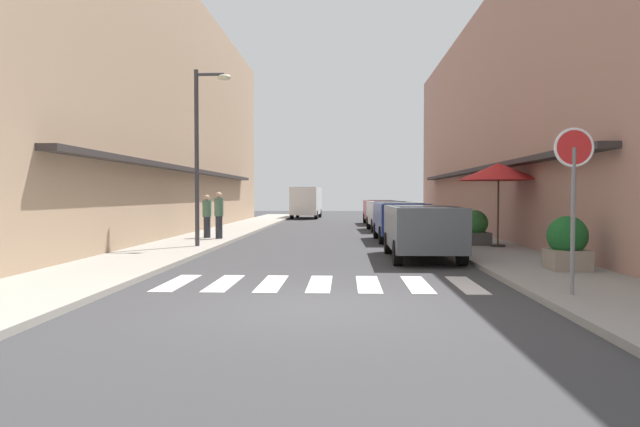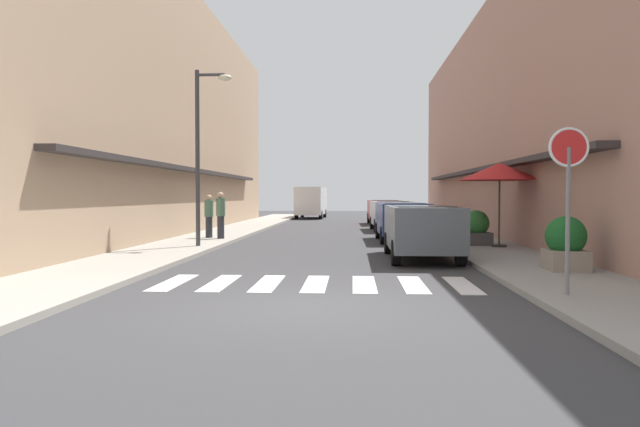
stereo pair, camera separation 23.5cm
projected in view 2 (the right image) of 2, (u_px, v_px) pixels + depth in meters
ground_plane at (335, 238)px, 23.67m from camera, size 81.27×81.27×0.00m
sidewalk_left at (217, 236)px, 23.95m from camera, size 2.59×51.72×0.12m
sidewalk_right at (456, 237)px, 23.39m from camera, size 2.59×51.72×0.12m
building_row_left at (135, 111)px, 24.84m from camera, size 5.50×35.25×10.83m
building_row_right at (545, 120)px, 23.86m from camera, size 5.50×35.25×9.82m
crosswalk at (316, 284)px, 11.25m from camera, size 6.15×2.20×0.01m
parked_car_near at (421, 226)px, 15.53m from camera, size 1.83×4.39×1.47m
parked_car_mid at (402, 217)px, 21.69m from camera, size 1.88×4.17×1.47m
parked_car_far at (390, 212)px, 28.20m from camera, size 1.94×4.24×1.47m
parked_car_distant at (384, 209)px, 34.39m from camera, size 1.90×4.24×1.47m
delivery_van at (311, 200)px, 43.64m from camera, size 2.16×5.46×2.37m
round_street_sign at (569, 167)px, 9.27m from camera, size 0.65×0.07×2.73m
street_lamp at (203, 139)px, 18.35m from camera, size 1.19×0.28×5.63m
cafe_umbrella at (500, 172)px, 18.06m from camera, size 2.57×2.57×2.66m
planter_corner at (566, 243)px, 12.42m from camera, size 0.87×0.87×1.18m
planter_midblock at (476, 229)px, 18.92m from camera, size 0.94×0.94×1.14m
pedestrian_walking_near at (221, 214)px, 21.56m from camera, size 0.34×0.34×1.75m
pedestrian_walking_far at (209, 215)px, 22.04m from camera, size 0.34×0.34×1.65m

